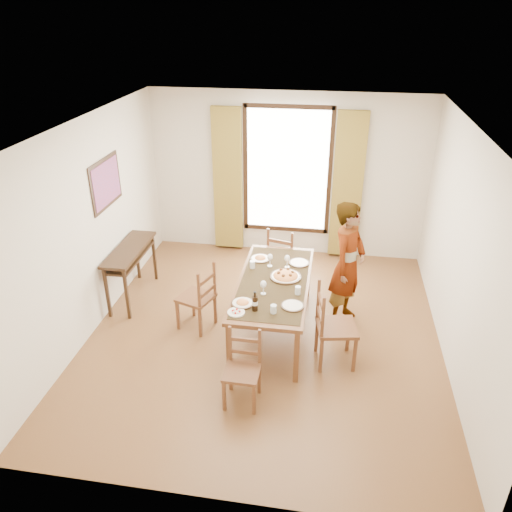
# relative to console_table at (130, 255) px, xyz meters

# --- Properties ---
(ground) EXTENTS (5.00, 5.00, 0.00)m
(ground) POSITION_rel_console_table_xyz_m (2.03, -0.60, -0.68)
(ground) COLOR #4A2417
(ground) RESTS_ON ground
(room_shell) EXTENTS (4.60, 5.10, 2.74)m
(room_shell) POSITION_rel_console_table_xyz_m (2.03, -0.47, 0.86)
(room_shell) COLOR beige
(room_shell) RESTS_ON ground
(console_table) EXTENTS (0.38, 1.20, 0.80)m
(console_table) POSITION_rel_console_table_xyz_m (0.00, 0.00, 0.00)
(console_table) COLOR #312010
(console_table) RESTS_ON ground
(dining_table) EXTENTS (0.89, 2.01, 0.76)m
(dining_table) POSITION_rel_console_table_xyz_m (2.13, -0.51, 0.01)
(dining_table) COLOR brown
(dining_table) RESTS_ON ground
(chair_west) EXTENTS (0.53, 0.53, 0.94)m
(chair_west) POSITION_rel_console_table_xyz_m (1.14, -0.59, -0.25)
(chair_west) COLOR brown
(chair_west) RESTS_ON ground
(chair_north) EXTENTS (0.53, 0.53, 0.97)m
(chair_north) POSITION_rel_console_table_xyz_m (2.12, 0.70, -0.23)
(chair_north) COLOR brown
(chair_north) RESTS_ON ground
(chair_south) EXTENTS (0.38, 0.38, 0.85)m
(chair_south) POSITION_rel_console_table_xyz_m (1.97, -1.84, -0.29)
(chair_south) COLOR brown
(chair_south) RESTS_ON ground
(chair_east) EXTENTS (0.53, 0.53, 1.03)m
(chair_east) POSITION_rel_console_table_xyz_m (2.91, -1.02, -0.20)
(chair_east) COLOR brown
(chair_east) RESTS_ON ground
(man) EXTENTS (0.94, 0.89, 1.71)m
(man) POSITION_rel_console_table_xyz_m (3.04, -0.10, 0.17)
(man) COLOR gray
(man) RESTS_ON ground
(plate_sw) EXTENTS (0.27, 0.27, 0.05)m
(plate_sw) POSITION_rel_console_table_xyz_m (1.84, -1.10, 0.10)
(plate_sw) COLOR silver
(plate_sw) RESTS_ON dining_table
(plate_se) EXTENTS (0.27, 0.27, 0.05)m
(plate_se) POSITION_rel_console_table_xyz_m (2.42, -1.06, 0.10)
(plate_se) COLOR silver
(plate_se) RESTS_ON dining_table
(plate_nw) EXTENTS (0.27, 0.27, 0.05)m
(plate_nw) POSITION_rel_console_table_xyz_m (1.87, 0.05, 0.10)
(plate_nw) COLOR silver
(plate_nw) RESTS_ON dining_table
(plate_ne) EXTENTS (0.27, 0.27, 0.05)m
(plate_ne) POSITION_rel_console_table_xyz_m (2.41, 0.01, 0.10)
(plate_ne) COLOR silver
(plate_ne) RESTS_ON dining_table
(pasta_platter) EXTENTS (0.40, 0.40, 0.10)m
(pasta_platter) POSITION_rel_console_table_xyz_m (2.27, -0.40, 0.12)
(pasta_platter) COLOR red
(pasta_platter) RESTS_ON dining_table
(caprese_plate) EXTENTS (0.20, 0.20, 0.04)m
(caprese_plate) POSITION_rel_console_table_xyz_m (1.80, -1.30, 0.09)
(caprese_plate) COLOR silver
(caprese_plate) RESTS_ON dining_table
(wine_glass_a) EXTENTS (0.08, 0.08, 0.18)m
(wine_glass_a) POSITION_rel_console_table_xyz_m (2.04, -0.84, 0.16)
(wine_glass_a) COLOR white
(wine_glass_a) RESTS_ON dining_table
(wine_glass_b) EXTENTS (0.08, 0.08, 0.18)m
(wine_glass_b) POSITION_rel_console_table_xyz_m (2.26, -0.13, 0.16)
(wine_glass_b) COLOR white
(wine_glass_b) RESTS_ON dining_table
(wine_glass_c) EXTENTS (0.08, 0.08, 0.18)m
(wine_glass_c) POSITION_rel_console_table_xyz_m (2.03, -0.13, 0.16)
(wine_glass_c) COLOR white
(wine_glass_c) RESTS_ON dining_table
(tumbler_a) EXTENTS (0.07, 0.07, 0.10)m
(tumbler_a) POSITION_rel_console_table_xyz_m (2.45, -0.77, 0.12)
(tumbler_a) COLOR silver
(tumbler_a) RESTS_ON dining_table
(tumbler_b) EXTENTS (0.07, 0.07, 0.10)m
(tumbler_b) POSITION_rel_console_table_xyz_m (1.81, -0.22, 0.12)
(tumbler_b) COLOR silver
(tumbler_b) RESTS_ON dining_table
(tumbler_c) EXTENTS (0.07, 0.07, 0.10)m
(tumbler_c) POSITION_rel_console_table_xyz_m (2.22, -1.22, 0.12)
(tumbler_c) COLOR silver
(tumbler_c) RESTS_ON dining_table
(wine_bottle) EXTENTS (0.07, 0.07, 0.25)m
(wine_bottle) POSITION_rel_console_table_xyz_m (2.00, -1.21, 0.20)
(wine_bottle) COLOR black
(wine_bottle) RESTS_ON dining_table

